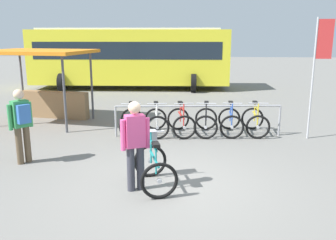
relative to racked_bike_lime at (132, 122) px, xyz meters
The scene contains 14 objects.
ground_plane 3.67m from the racked_bike_lime, 68.09° to the right, with size 80.00×80.00×0.00m, color slate.
bike_rack_rail 1.89m from the racked_bike_lime, ahead, with size 4.59×0.48×0.88m.
racked_bike_lime is the anchor object (origin of this frame).
racked_bike_white 0.70m from the racked_bike_lime, ahead, with size 0.82×1.19×0.97m.
racked_bike_red 1.40m from the racked_bike_lime, ahead, with size 0.87×1.21×0.97m.
racked_bike_black 2.10m from the racked_bike_lime, ahead, with size 0.71×1.11×0.97m.
racked_bike_blue 2.80m from the racked_bike_lime, ahead, with size 0.69×1.12×0.97m.
racked_bike_yellow 3.50m from the racked_bike_lime, ahead, with size 0.67×1.09×0.97m.
featured_bicycle 3.61m from the racked_bike_lime, 73.84° to the right, with size 0.93×1.25×0.97m.
person_with_featured_bike 3.80m from the racked_bike_lime, 79.19° to the right, with size 0.49×0.32×1.64m.
pedestrian_with_backpack 3.20m from the racked_bike_lime, 128.43° to the right, with size 0.46×0.47×1.64m.
bus_distant 9.21m from the racked_bike_lime, 99.89° to the left, with size 10.08×3.63×3.08m.
market_stall 3.52m from the racked_bike_lime, 153.05° to the left, with size 3.43×2.76×2.30m.
banner_flag 5.32m from the racked_bike_lime, ahead, with size 0.45×0.05×3.20m.
Camera 1 is at (0.36, -6.39, 2.77)m, focal length 38.62 mm.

